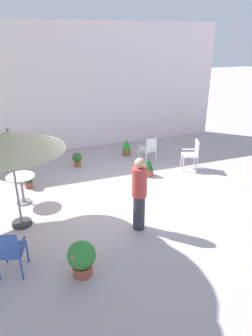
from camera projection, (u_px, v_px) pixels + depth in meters
The scene contains 13 objects.
ground_plane at pixel (126, 194), 8.35m from camera, with size 60.00×60.00×0.00m, color #B4A5A6.
villa_facade at pixel (84, 88), 11.20m from camera, with size 10.65×0.30×4.46m, color white.
patio_umbrella_0 at pixel (9, 142), 6.22m from camera, with size 2.26×2.26×2.27m.
cafe_table_0 at pixel (21, 184), 7.73m from camera, with size 0.70×0.70×0.75m.
patio_chair_0 at pixel (149, 148), 10.30m from camera, with size 0.53×0.57×0.87m.
patio_chair_1 at pixel (193, 153), 9.73m from camera, with size 0.59×0.59×0.96m.
patio_chair_2 at pixel (9, 250), 5.34m from camera, with size 0.55×0.59×0.93m.
potted_plant_2 at pixel (148, 167), 9.36m from camera, with size 0.36×0.36×0.59m.
potted_plant_3 at pixel (82, 257), 5.41m from camera, with size 0.51×0.51×0.68m.
potted_plant_4 at pixel (28, 180), 8.62m from camera, with size 0.27×0.27×0.45m.
potted_plant_5 at pixel (77, 159), 10.03m from camera, with size 0.32×0.32×0.48m.
potted_plant_6 at pixel (127, 147), 10.98m from camera, with size 0.31×0.31×0.61m.
standing_person at pixel (139, 194), 6.55m from camera, with size 0.37×0.37×1.68m.
Camera 1 is at (-2.62, -6.92, 3.95)m, focal length 32.89 mm.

